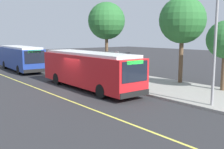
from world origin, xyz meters
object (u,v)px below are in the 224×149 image
transit_bus_second (21,57)px  pedestrian_commuter (102,70)px  transit_bus_main (88,69)px  waiting_bench (114,72)px  route_sign_post (117,63)px

transit_bus_second → pedestrian_commuter: 12.95m
transit_bus_main → pedestrian_commuter: (-1.91, 2.71, -0.50)m
waiting_bench → pedestrian_commuter: pedestrian_commuter is taller
transit_bus_main → waiting_bench: (-3.05, 5.16, -0.98)m
transit_bus_main → waiting_bench: size_ratio=6.89×
waiting_bench → pedestrian_commuter: (1.14, -2.45, 0.48)m
transit_bus_main → route_sign_post: (0.18, 2.78, 0.34)m
transit_bus_second → route_sign_post: bearing=11.7°
transit_bus_main → transit_bus_second: same height
route_sign_post → transit_bus_second: bearing=-168.3°
transit_bus_main → waiting_bench: transit_bus_main is taller
transit_bus_second → route_sign_post: (14.68, 3.03, 0.34)m
waiting_bench → route_sign_post: 4.22m
route_sign_post → pedestrian_commuter: (-2.09, -0.07, -0.84)m
route_sign_post → pedestrian_commuter: bearing=-178.1°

